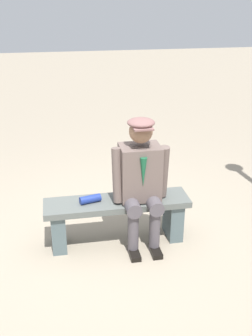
% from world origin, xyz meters
% --- Properties ---
extents(ground_plane, '(30.00, 30.00, 0.00)m').
position_xyz_m(ground_plane, '(0.00, 0.00, 0.00)').
color(ground_plane, gray).
extents(bench, '(1.48, 0.37, 0.49)m').
position_xyz_m(bench, '(0.00, 0.00, 0.33)').
color(bench, '#565B57').
rests_on(bench, ground).
extents(seated_man, '(0.57, 0.56, 1.34)m').
position_xyz_m(seated_man, '(-0.23, 0.05, 0.75)').
color(seated_man, '#64534D').
rests_on(seated_man, ground).
extents(rolled_magazine, '(0.23, 0.13, 0.08)m').
position_xyz_m(rolled_magazine, '(0.27, 0.00, 0.53)').
color(rolled_magazine, navy).
rests_on(rolled_magazine, bench).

